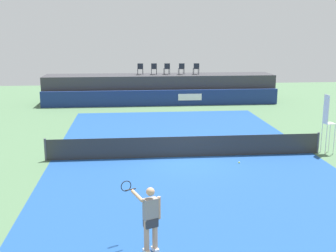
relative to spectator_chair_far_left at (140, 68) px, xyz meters
name	(u,v)px	position (x,y,z in m)	size (l,w,h in m)	color
ground_plane	(178,140)	(1.53, -12.37, -2.69)	(48.00, 48.00, 0.00)	#4C704C
court_inner	(186,157)	(1.53, -15.37, -2.69)	(12.00, 22.00, 0.00)	#1C478C
sponsor_wall	(162,98)	(1.54, -1.87, -2.09)	(18.00, 0.22, 1.20)	navy
spectator_platform	(160,88)	(1.53, -0.07, -1.59)	(18.00, 2.80, 2.20)	#38383D
spectator_chair_far_left	(140,68)	(0.00, 0.00, 0.00)	(0.44, 0.44, 0.89)	#1E232D
spectator_chair_left	(154,68)	(1.08, -0.06, 0.00)	(0.46, 0.46, 0.89)	#1E232D
spectator_chair_center	(167,68)	(2.09, -0.14, 0.00)	(0.48, 0.48, 0.89)	#1E232D
spectator_chair_right	(181,68)	(3.23, -0.26, 0.00)	(0.46, 0.46, 0.89)	#1E232D
spectator_chair_far_right	(196,68)	(4.41, -0.28, 0.00)	(0.44, 0.44, 0.89)	#1E232D
umpire_chair	(327,120)	(8.08, -15.38, -1.11)	(0.48, 0.48, 2.76)	white
tennis_net	(186,147)	(1.53, -15.37, -2.22)	(12.40, 0.02, 0.95)	#2D2D2D
net_post_near	(45,150)	(-4.67, -15.37, -2.19)	(0.10, 0.10, 1.00)	#4C4C51
net_post_far	(318,143)	(7.73, -15.37, -2.19)	(0.10, 0.10, 1.00)	#4C4C51
tennis_player	(150,217)	(-0.53, -23.72, -1.73)	(1.02, 1.07, 1.77)	white
tennis_ball	(239,162)	(3.70, -16.54, -2.66)	(0.07, 0.07, 0.07)	#D8EA33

